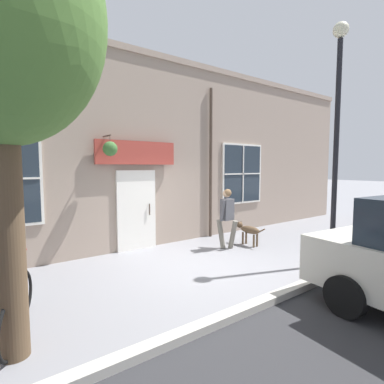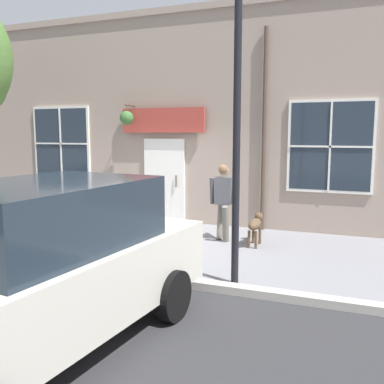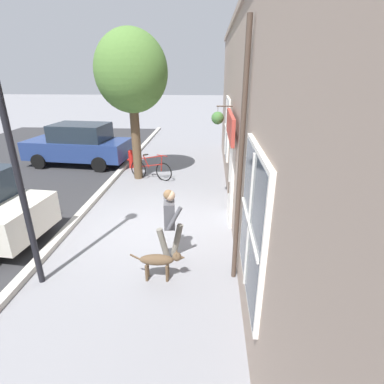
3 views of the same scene
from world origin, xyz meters
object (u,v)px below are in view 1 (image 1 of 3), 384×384
pedestrian_walking (227,213)px  street_lamp (337,112)px  dog_on_leash (248,230)px  street_tree_by_curb (0,33)px  leaning_bicycle (17,306)px

pedestrian_walking → street_lamp: size_ratio=0.31×
dog_on_leash → street_tree_by_curb: bearing=-73.5°
leaning_bicycle → street_lamp: 6.78m
leaning_bicycle → street_tree_by_curb: bearing=-9.0°
pedestrian_walking → street_lamp: street_lamp is taller
dog_on_leash → street_lamp: (2.29, 0.22, 2.95)m
street_lamp → dog_on_leash: bearing=-174.6°
pedestrian_walking → street_tree_by_curb: size_ratio=0.31×
street_lamp → pedestrian_walking: bearing=-158.8°
leaning_bicycle → street_lamp: street_lamp is taller
dog_on_leash → street_tree_by_curb: street_tree_by_curb is taller
dog_on_leash → leaning_bicycle: 5.92m
pedestrian_walking → leaning_bicycle: pedestrian_walking is taller
pedestrian_walking → street_tree_by_curb: (1.85, -5.13, 2.69)m
pedestrian_walking → leaning_bicycle: bearing=-74.6°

